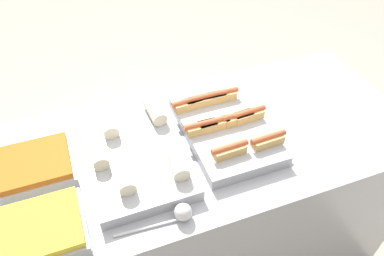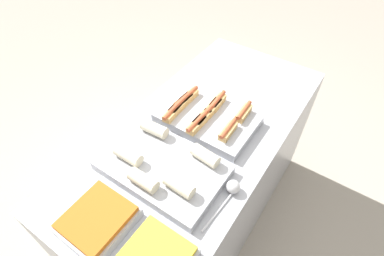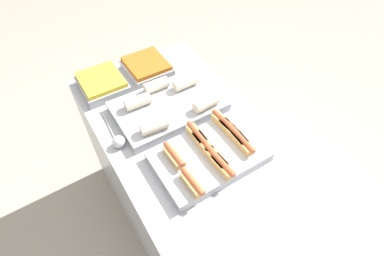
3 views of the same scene
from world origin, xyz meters
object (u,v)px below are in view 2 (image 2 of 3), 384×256
object	(u,v)px
serving_spoon_near	(232,189)
tray_hotdogs	(206,117)
tray_wraps	(163,166)
tray_side_back	(98,220)

from	to	relation	value
serving_spoon_near	tray_hotdogs	bearing A→B (deg)	46.91
tray_wraps	serving_spoon_near	world-z (taller)	tray_wraps
tray_side_back	serving_spoon_near	bearing A→B (deg)	-40.46
tray_wraps	tray_side_back	distance (m)	0.35
tray_side_back	serving_spoon_near	size ratio (longest dim) A/B	1.00
tray_side_back	tray_wraps	bearing A→B (deg)	-7.83
tray_hotdogs	serving_spoon_near	size ratio (longest dim) A/B	1.87
tray_hotdogs	serving_spoon_near	bearing A→B (deg)	-133.09
tray_side_back	serving_spoon_near	distance (m)	0.55
tray_hotdogs	serving_spoon_near	world-z (taller)	tray_hotdogs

